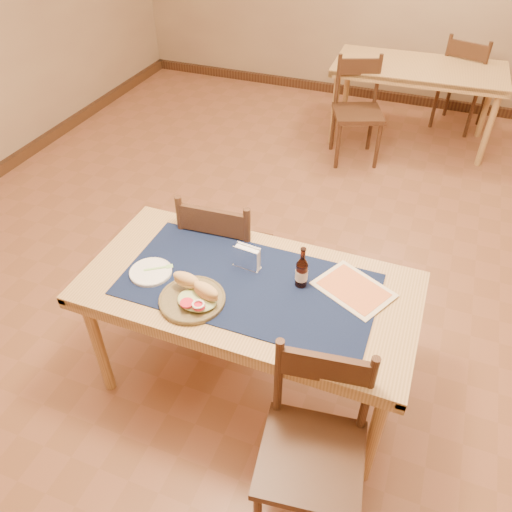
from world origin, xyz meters
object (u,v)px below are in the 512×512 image
(chair_main_far, at_px, (225,253))
(main_table, at_px, (249,297))
(beer_bottle, at_px, (302,272))
(back_table, at_px, (418,74))
(chair_main_near, at_px, (313,446))
(napkin_holder, at_px, (247,258))
(sandwich_plate, at_px, (194,296))

(chair_main_far, bearing_deg, main_table, -53.88)
(beer_bottle, bearing_deg, back_table, 87.07)
(chair_main_far, distance_m, chair_main_near, 1.28)
(beer_bottle, distance_m, napkin_holder, 0.29)
(main_table, relative_size, sandwich_plate, 5.23)
(chair_main_far, relative_size, napkin_holder, 6.69)
(back_table, height_order, beer_bottle, beer_bottle)
(main_table, bearing_deg, napkin_holder, 114.88)
(napkin_holder, bearing_deg, beer_bottle, -5.61)
(chair_main_far, height_order, napkin_holder, chair_main_far)
(main_table, height_order, chair_main_far, chair_main_far)
(sandwich_plate, height_order, beer_bottle, beer_bottle)
(chair_main_near, distance_m, napkin_holder, 0.91)
(main_table, relative_size, chair_main_near, 1.75)
(chair_main_near, bearing_deg, back_table, 91.37)
(chair_main_near, height_order, napkin_holder, chair_main_near)
(sandwich_plate, bearing_deg, chair_main_far, 102.27)
(main_table, xyz_separation_m, chair_main_far, (-0.33, 0.45, -0.17))
(back_table, distance_m, napkin_holder, 3.26)
(sandwich_plate, relative_size, beer_bottle, 1.39)
(main_table, bearing_deg, sandwich_plate, -133.58)
(napkin_holder, bearing_deg, chair_main_near, -49.72)
(chair_main_far, relative_size, sandwich_plate, 3.12)
(sandwich_plate, bearing_deg, beer_bottle, 33.77)
(main_table, xyz_separation_m, sandwich_plate, (-0.19, -0.20, 0.12))
(back_table, bearing_deg, napkin_holder, -97.98)
(main_table, bearing_deg, back_table, 83.17)
(sandwich_plate, relative_size, napkin_holder, 2.14)
(back_table, relative_size, chair_main_far, 1.68)
(back_table, bearing_deg, sandwich_plate, -99.43)
(main_table, distance_m, chair_main_far, 0.58)
(chair_main_far, bearing_deg, sandwich_plate, -77.73)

